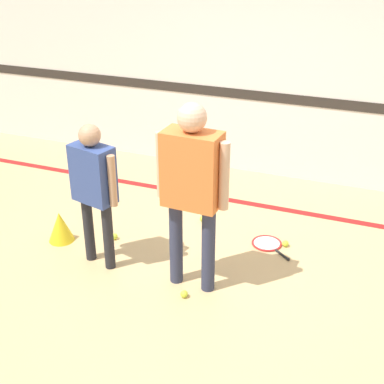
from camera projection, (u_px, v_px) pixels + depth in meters
The scene contains 11 objects.
ground_plane at pixel (191, 276), 4.91m from camera, with size 16.00×16.00×0.00m, color tan.
wall_back at pixel (269, 49), 6.31m from camera, with size 16.00×0.07×3.20m.
floor_stripe at pixel (241, 202), 6.24m from camera, with size 14.40×0.10×0.01m.
person_instructor at pixel (192, 179), 4.34m from camera, with size 0.64×0.28×1.68m.
person_student_left at pixel (94, 181), 4.74m from camera, with size 0.51×0.30×1.39m.
racket_spare_on_floor at pixel (268, 244), 5.40m from camera, with size 0.50×0.45×0.03m.
tennis_ball_near_instructor at pixel (184, 294), 4.62m from camera, with size 0.07×0.07×0.07m, color #CCE038.
tennis_ball_by_spare_racket at pixel (285, 244), 5.36m from camera, with size 0.07×0.07×0.07m, color #CCE038.
tennis_ball_stray_left at pixel (114, 236), 5.48m from camera, with size 0.07×0.07×0.07m, color #CCE038.
tennis_ball_stray_right at pixel (203, 219), 5.82m from camera, with size 0.07×0.07×0.07m, color #CCE038.
training_cone at pixel (60, 227), 5.41m from camera, with size 0.26×0.26×0.32m.
Camera 1 is at (1.48, -3.77, 2.88)m, focal length 50.00 mm.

